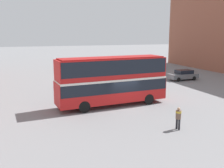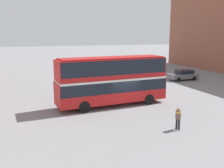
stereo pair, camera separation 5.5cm
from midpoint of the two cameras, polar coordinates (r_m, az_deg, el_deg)
name	(u,v)px [view 1 (the left image)]	position (r m, az deg, el deg)	size (l,w,h in m)	color
ground_plane	(125,107)	(25.09, 2.76, -4.99)	(240.00, 240.00, 0.00)	slate
double_decker_bus	(112,78)	(25.03, -0.06, 1.30)	(10.87, 3.36, 4.69)	red
pedestrian_foreground	(178,116)	(19.67, 14.17, -6.78)	(0.47, 0.47, 1.67)	#232328
parked_car_kerb_near	(183,75)	(40.49, 15.18, 1.92)	(4.47, 1.98, 1.52)	slate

